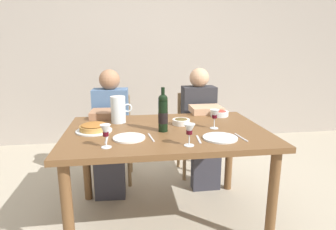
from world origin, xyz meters
TOP-DOWN VIEW (x-y plane):
  - ground_plane at (0.00, 0.00)m, footprint 8.00×8.00m
  - back_wall at (0.00, 2.12)m, footprint 8.00×0.10m
  - dining_table at (0.00, 0.00)m, footprint 1.50×1.00m
  - wine_bottle at (-0.03, -0.04)m, footprint 0.07×0.07m
  - water_pitcher at (-0.36, 0.27)m, footprint 0.17×0.12m
  - baked_tart at (-0.54, 0.03)m, footprint 0.26×0.26m
  - salad_bowl at (0.53, 0.36)m, footprint 0.16×0.16m
  - olive_bowl at (0.14, 0.13)m, footprint 0.14×0.14m
  - wine_glass_left_diner at (0.09, -0.37)m, footprint 0.07×0.07m
  - wine_glass_right_diner at (0.37, -0.02)m, footprint 0.07×0.07m
  - wine_glass_centre at (-0.42, -0.33)m, footprint 0.07×0.07m
  - dinner_plate_left_setting at (0.33, -0.26)m, footprint 0.24×0.24m
  - dinner_plate_right_setting at (-0.28, -0.18)m, footprint 0.22×0.22m
  - fork_left_setting at (0.18, -0.26)m, footprint 0.03×0.16m
  - knife_left_setting at (0.48, -0.26)m, footprint 0.03×0.18m
  - knife_right_setting at (-0.13, -0.18)m, footprint 0.03×0.18m
  - spoon_right_setting at (-0.43, -0.18)m, footprint 0.02×0.16m
  - chair_left at (-0.45, 0.87)m, footprint 0.42×0.42m
  - diner_left at (-0.46, 0.63)m, footprint 0.35×0.52m
  - chair_right at (0.45, 0.92)m, footprint 0.40×0.40m
  - diner_right at (0.45, 0.68)m, footprint 0.34×0.50m

SIDE VIEW (x-z plane):
  - ground_plane at x=0.00m, z-range 0.00..0.00m
  - chair_left at x=-0.45m, z-range 0.06..0.93m
  - chair_right at x=0.45m, z-range 0.06..0.93m
  - diner_left at x=-0.46m, z-range 0.04..1.20m
  - diner_right at x=0.45m, z-range 0.04..1.20m
  - dining_table at x=0.00m, z-range 0.29..1.05m
  - fork_left_setting at x=0.18m, z-range 0.76..0.76m
  - knife_left_setting at x=0.48m, z-range 0.76..0.76m
  - knife_right_setting at x=-0.13m, z-range 0.76..0.76m
  - spoon_right_setting at x=-0.43m, z-range 0.76..0.76m
  - dinner_plate_left_setting at x=0.33m, z-range 0.76..0.77m
  - dinner_plate_right_setting at x=-0.28m, z-range 0.76..0.77m
  - olive_bowl at x=0.14m, z-range 0.76..0.81m
  - salad_bowl at x=0.53m, z-range 0.76..0.81m
  - baked_tart at x=-0.54m, z-range 0.76..0.82m
  - water_pitcher at x=-0.36m, z-range 0.75..0.97m
  - wine_glass_left_diner at x=0.09m, z-range 0.79..0.93m
  - wine_glass_centre at x=-0.42m, z-range 0.79..0.94m
  - wine_glass_right_diner at x=0.37m, z-range 0.79..0.94m
  - wine_bottle at x=-0.03m, z-range 0.74..1.06m
  - back_wall at x=0.00m, z-range 0.00..2.80m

